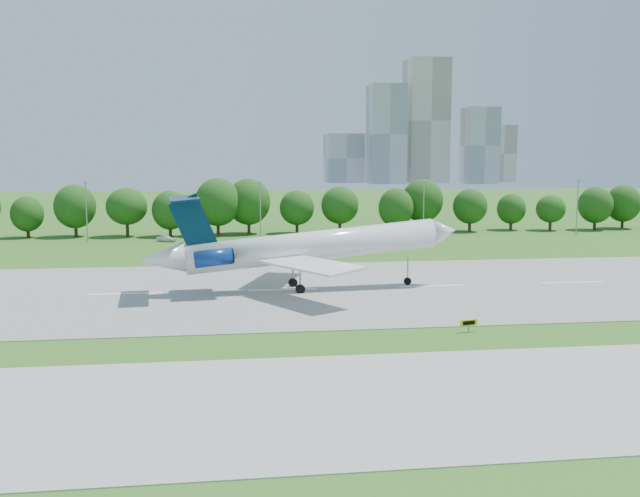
{
  "coord_description": "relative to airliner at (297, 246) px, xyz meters",
  "views": [
    {
      "loc": [
        -27.45,
        -66.24,
        17.37
      ],
      "look_at": [
        -16.09,
        18.0,
        6.34
      ],
      "focal_mm": 40.0,
      "sensor_mm": 36.0,
      "label": 1
    }
  ],
  "objects": [
    {
      "name": "runway",
      "position": [
        18.15,
        0.21,
        -5.73
      ],
      "size": [
        400.0,
        45.0,
        0.08
      ],
      "primitive_type": "cube",
      "color": "gray",
      "rests_on": "ground"
    },
    {
      "name": "ground",
      "position": [
        18.15,
        -24.79,
        -5.77
      ],
      "size": [
        600.0,
        600.0,
        0.0
      ],
      "primitive_type": "plane",
      "color": "#295B18",
      "rests_on": "ground"
    },
    {
      "name": "tree_line",
      "position": [
        18.15,
        67.21,
        0.41
      ],
      "size": [
        288.4,
        8.4,
        10.4
      ],
      "color": "#382314",
      "rests_on": "ground"
    },
    {
      "name": "airliner",
      "position": [
        0.0,
        0.0,
        0.0
      ],
      "size": [
        42.11,
        30.42,
        12.84
      ],
      "rotation": [
        0.0,
        -0.08,
        0.1
      ],
      "color": "white",
      "rests_on": "ground"
    },
    {
      "name": "taxiway",
      "position": [
        18.15,
        -42.79,
        -5.73
      ],
      "size": [
        400.0,
        23.0,
        0.08
      ],
      "primitive_type": "cube",
      "color": "#ADADA8",
      "rests_on": "ground"
    },
    {
      "name": "skyline",
      "position": [
        118.31,
        365.82,
        24.69
      ],
      "size": [
        127.0,
        52.0,
        80.0
      ],
      "color": "#B2B2B7",
      "rests_on": "ground"
    },
    {
      "name": "service_vehicle_a",
      "position": [
        1.94,
        51.78,
        -5.2
      ],
      "size": [
        3.46,
        1.23,
        1.14
      ],
      "primitive_type": "imported",
      "rotation": [
        0.0,
        0.0,
        1.58
      ],
      "color": "white",
      "rests_on": "ground"
    },
    {
      "name": "service_vehicle_b",
      "position": [
        -21.11,
        56.43,
        -5.09
      ],
      "size": [
        4.29,
        3.08,
        1.36
      ],
      "primitive_type": "imported",
      "rotation": [
        0.0,
        0.0,
        1.15
      ],
      "color": "silver",
      "rests_on": "ground"
    },
    {
      "name": "taxi_sign_left",
      "position": [
        14.61,
        -24.47,
        -4.83
      ],
      "size": [
        1.82,
        0.57,
        1.28
      ],
      "rotation": [
        0.0,
        0.0,
        0.21
      ],
      "color": "gray",
      "rests_on": "ground"
    },
    {
      "name": "light_poles",
      "position": [
        15.65,
        57.21,
        0.56
      ],
      "size": [
        175.9,
        0.25,
        12.19
      ],
      "color": "gray",
      "rests_on": "ground"
    }
  ]
}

